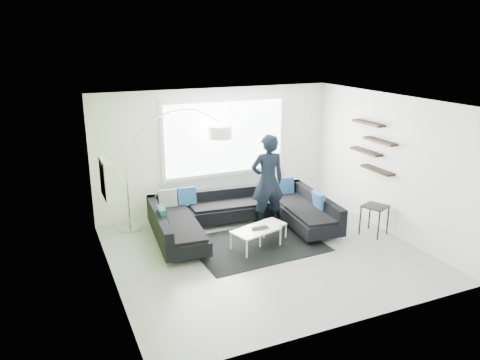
% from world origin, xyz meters
% --- Properties ---
extents(ground, '(5.50, 5.50, 0.00)m').
position_xyz_m(ground, '(0.00, 0.00, 0.00)').
color(ground, gray).
rests_on(ground, ground).
extents(room_shell, '(5.54, 5.04, 2.82)m').
position_xyz_m(room_shell, '(0.04, 0.21, 1.81)').
color(room_shell, white).
rests_on(room_shell, ground).
extents(sectional_sofa, '(3.72, 2.49, 0.76)m').
position_xyz_m(sectional_sofa, '(-0.01, 1.03, 0.34)').
color(sectional_sofa, black).
rests_on(sectional_sofa, ground).
extents(rug, '(2.50, 1.86, 0.01)m').
position_xyz_m(rug, '(-0.01, 0.37, 0.01)').
color(rug, black).
rests_on(rug, ground).
extents(coffee_table, '(1.29, 0.96, 0.38)m').
position_xyz_m(coffee_table, '(0.11, 0.39, 0.19)').
color(coffee_table, white).
rests_on(coffee_table, ground).
extents(arc_lamp, '(2.35, 0.94, 2.46)m').
position_xyz_m(arc_lamp, '(-2.10, 2.09, 1.23)').
color(arc_lamp, silver).
rests_on(arc_lamp, ground).
extents(side_table, '(0.59, 0.59, 0.61)m').
position_xyz_m(side_table, '(2.39, -0.12, 0.31)').
color(side_table, black).
rests_on(side_table, ground).
extents(person, '(0.81, 0.60, 1.98)m').
position_xyz_m(person, '(0.62, 1.16, 0.99)').
color(person, black).
rests_on(person, ground).
extents(laptop, '(0.34, 0.23, 0.03)m').
position_xyz_m(laptop, '(0.01, 0.21, 0.39)').
color(laptop, black).
rests_on(laptop, coffee_table).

